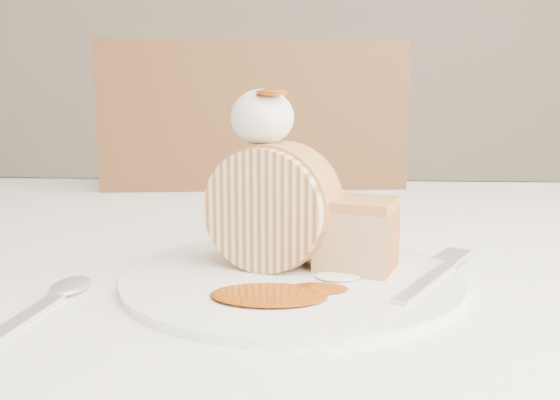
{
  "coord_description": "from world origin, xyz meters",
  "views": [
    {
      "loc": [
        0.01,
        -0.39,
        0.9
      ],
      "look_at": [
        -0.01,
        0.09,
        0.81
      ],
      "focal_mm": 40.0,
      "sensor_mm": 36.0,
      "label": 1
    }
  ],
  "objects": [
    {
      "name": "table",
      "position": [
        0.0,
        0.2,
        0.66
      ],
      "size": [
        1.4,
        0.9,
        0.75
      ],
      "color": "white",
      "rests_on": "ground"
    },
    {
      "name": "chair_far",
      "position": [
        -0.09,
        0.66,
        0.56
      ],
      "size": [
        0.51,
        0.51,
        0.97
      ],
      "rotation": [
        0.0,
        0.0,
        3.26
      ],
      "color": "brown",
      "rests_on": "ground"
    },
    {
      "name": "plate",
      "position": [
        -0.0,
        0.08,
        0.75
      ],
      "size": [
        0.33,
        0.33,
        0.01
      ],
      "primitive_type": "cylinder",
      "rotation": [
        0.0,
        0.0,
        -0.32
      ],
      "color": "white",
      "rests_on": "table"
    },
    {
      "name": "roulade_slice",
      "position": [
        -0.02,
        0.1,
        0.81
      ],
      "size": [
        0.11,
        0.08,
        0.1
      ],
      "primitive_type": "cylinder",
      "rotation": [
        1.57,
        0.0,
        -0.33
      ],
      "color": "beige",
      "rests_on": "plate"
    },
    {
      "name": "cake_chunk",
      "position": [
        0.05,
        0.1,
        0.78
      ],
      "size": [
        0.07,
        0.07,
        0.05
      ],
      "primitive_type": "cube",
      "rotation": [
        0.0,
        0.0,
        -0.32
      ],
      "color": "tan",
      "rests_on": "plate"
    },
    {
      "name": "whipped_cream",
      "position": [
        -0.03,
        0.11,
        0.88
      ],
      "size": [
        0.05,
        0.05,
        0.04
      ],
      "primitive_type": "ellipsoid",
      "color": "silver",
      "rests_on": "roulade_slice"
    },
    {
      "name": "caramel_drizzle",
      "position": [
        -0.02,
        0.09,
        0.9
      ],
      "size": [
        0.03,
        0.02,
        0.01
      ],
      "primitive_type": "ellipsoid",
      "color": "#8B3605",
      "rests_on": "whipped_cream"
    },
    {
      "name": "caramel_pool",
      "position": [
        -0.02,
        0.02,
        0.76
      ],
      "size": [
        0.09,
        0.08,
        0.0
      ],
      "primitive_type": null,
      "rotation": [
        0.0,
        0.0,
        -0.32
      ],
      "color": "#8B3605",
      "rests_on": "plate"
    },
    {
      "name": "fork",
      "position": [
        0.1,
        0.06,
        0.76
      ],
      "size": [
        0.09,
        0.15,
        0.0
      ],
      "primitive_type": "cube",
      "rotation": [
        0.0,
        0.0,
        -0.51
      ],
      "color": "silver",
      "rests_on": "plate"
    },
    {
      "name": "spoon",
      "position": [
        -0.18,
        -0.04,
        0.75
      ],
      "size": [
        0.04,
        0.16,
        0.0
      ],
      "primitive_type": "cube",
      "rotation": [
        0.0,
        0.0,
        -0.09
      ],
      "color": "silver",
      "rests_on": "table"
    }
  ]
}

